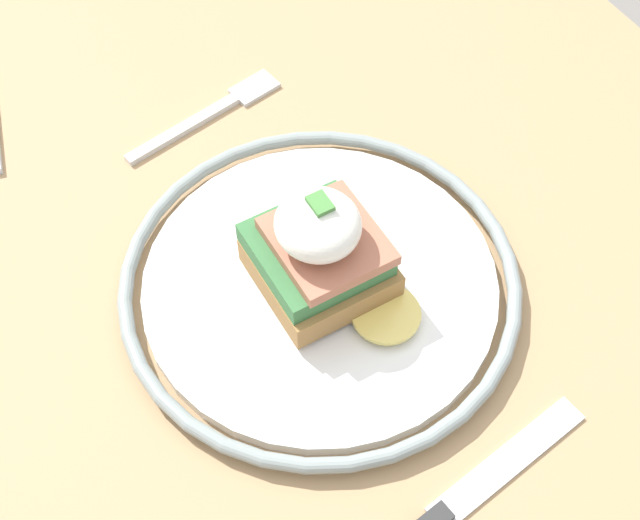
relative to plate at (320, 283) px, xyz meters
The scene contains 5 objects.
dining_table 0.13m from the plate, 161.37° to the right, with size 1.14×0.75×0.77m.
plate is the anchor object (origin of this frame).
sandwich 0.04m from the plate, 11.75° to the right, with size 0.11×0.08×0.08m.
fork 0.18m from the plate, behind, with size 0.04×0.14×0.00m.
knife 0.17m from the plate, ahead, with size 0.04×0.18×0.01m.
Camera 1 is at (0.31, -0.15, 1.28)m, focal length 50.00 mm.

